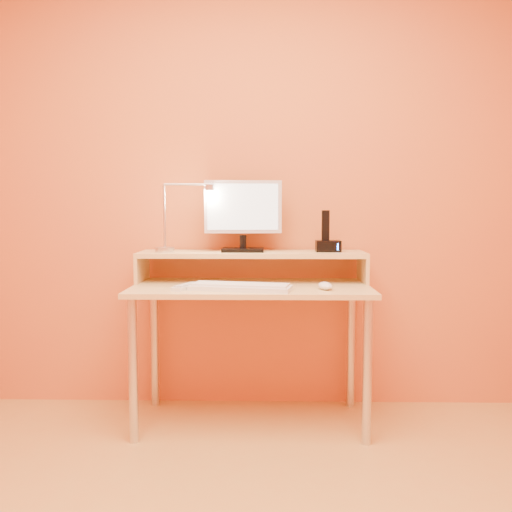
{
  "coord_description": "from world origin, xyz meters",
  "views": [
    {
      "loc": [
        0.08,
        -1.6,
        1.11
      ],
      "look_at": [
        0.03,
        1.13,
        0.87
      ],
      "focal_mm": 38.72,
      "sensor_mm": 36.0,
      "label": 1
    }
  ],
  "objects_px": {
    "lamp_base": "(165,250)",
    "mouse": "(325,286)",
    "monitor_panel": "(243,207)",
    "phone_dock": "(328,246)",
    "keyboard": "(241,288)",
    "remote_control": "(186,287)"
  },
  "relations": [
    {
      "from": "keyboard",
      "to": "mouse",
      "type": "bearing_deg",
      "value": 14.75
    },
    {
      "from": "mouse",
      "to": "monitor_panel",
      "type": "bearing_deg",
      "value": 130.96
    },
    {
      "from": "lamp_base",
      "to": "mouse",
      "type": "xyz_separation_m",
      "value": [
        0.82,
        -0.26,
        -0.15
      ]
    },
    {
      "from": "phone_dock",
      "to": "remote_control",
      "type": "xyz_separation_m",
      "value": [
        -0.72,
        -0.28,
        -0.18
      ]
    },
    {
      "from": "lamp_base",
      "to": "remote_control",
      "type": "height_order",
      "value": "lamp_base"
    },
    {
      "from": "monitor_panel",
      "to": "phone_dock",
      "type": "xyz_separation_m",
      "value": [
        0.45,
        -0.01,
        -0.21
      ]
    },
    {
      "from": "phone_dock",
      "to": "monitor_panel",
      "type": "bearing_deg",
      "value": 178.57
    },
    {
      "from": "keyboard",
      "to": "remote_control",
      "type": "relative_size",
      "value": 2.42
    },
    {
      "from": "monitor_panel",
      "to": "lamp_base",
      "type": "distance_m",
      "value": 0.47
    },
    {
      "from": "remote_control",
      "to": "mouse",
      "type": "bearing_deg",
      "value": 21.4
    },
    {
      "from": "keyboard",
      "to": "remote_control",
      "type": "height_order",
      "value": "keyboard"
    },
    {
      "from": "lamp_base",
      "to": "keyboard",
      "type": "relative_size",
      "value": 0.21
    },
    {
      "from": "mouse",
      "to": "keyboard",
      "type": "bearing_deg",
      "value": 170.63
    },
    {
      "from": "phone_dock",
      "to": "mouse",
      "type": "bearing_deg",
      "value": -98.74
    },
    {
      "from": "lamp_base",
      "to": "mouse",
      "type": "height_order",
      "value": "lamp_base"
    },
    {
      "from": "monitor_panel",
      "to": "keyboard",
      "type": "relative_size",
      "value": 0.85
    },
    {
      "from": "keyboard",
      "to": "mouse",
      "type": "xyz_separation_m",
      "value": [
        0.41,
        0.02,
        0.01
      ]
    },
    {
      "from": "phone_dock",
      "to": "remote_control",
      "type": "bearing_deg",
      "value": -159.02
    },
    {
      "from": "monitor_panel",
      "to": "mouse",
      "type": "bearing_deg",
      "value": -40.77
    },
    {
      "from": "lamp_base",
      "to": "remote_control",
      "type": "bearing_deg",
      "value": -59.12
    },
    {
      "from": "lamp_base",
      "to": "mouse",
      "type": "bearing_deg",
      "value": -17.53
    },
    {
      "from": "keyboard",
      "to": "monitor_panel",
      "type": "bearing_deg",
      "value": 101.57
    }
  ]
}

